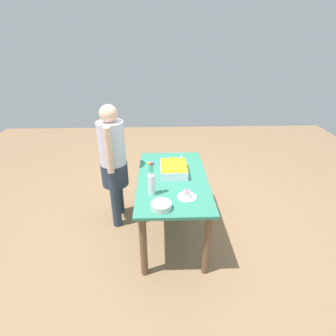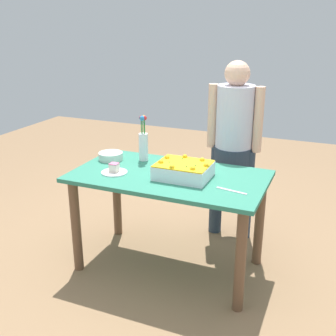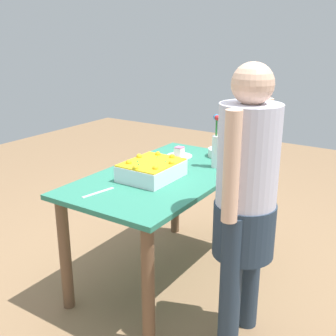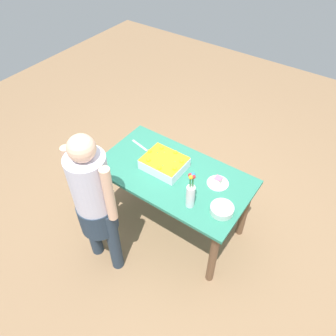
{
  "view_description": "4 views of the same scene",
  "coord_description": "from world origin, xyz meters",
  "views": [
    {
      "loc": [
        -2.48,
        0.13,
        2.16
      ],
      "look_at": [
        0.13,
        0.04,
        0.81
      ],
      "focal_mm": 28.0,
      "sensor_mm": 36.0,
      "label": 1
    },
    {
      "loc": [
        1.08,
        -2.58,
        1.79
      ],
      "look_at": [
        0.02,
        -0.07,
        0.82
      ],
      "focal_mm": 45.0,
      "sensor_mm": 36.0,
      "label": 2
    },
    {
      "loc": [
        2.12,
        1.42,
        1.62
      ],
      "look_at": [
        0.04,
        0.05,
        0.81
      ],
      "focal_mm": 45.0,
      "sensor_mm": 36.0,
      "label": 3
    },
    {
      "loc": [
        -1.12,
        1.68,
        2.83
      ],
      "look_at": [
        0.05,
        0.02,
        0.8
      ],
      "focal_mm": 35.0,
      "sensor_mm": 36.0,
      "label": 4
    }
  ],
  "objects": [
    {
      "name": "flower_vase",
      "position": [
        -0.3,
        0.22,
        0.89
      ],
      "size": [
        0.07,
        0.07,
        0.36
      ],
      "color": "white",
      "rests_on": "dining_table"
    },
    {
      "name": "cake_knife",
      "position": [
        0.49,
        -0.13,
        0.75
      ],
      "size": [
        0.21,
        0.06,
        0.0
      ],
      "primitive_type": "cube",
      "rotation": [
        0.0,
        0.0,
        2.95
      ],
      "color": "silver",
      "rests_on": "dining_table"
    },
    {
      "name": "fruit_bowl",
      "position": [
        -0.55,
        0.13,
        0.78
      ],
      "size": [
        0.19,
        0.19,
        0.06
      ],
      "primitive_type": "cylinder",
      "color": "silver",
      "rests_on": "dining_table"
    },
    {
      "name": "ground_plane",
      "position": [
        0.0,
        0.0,
        0.0
      ],
      "size": [
        8.0,
        8.0,
        0.0
      ],
      "primitive_type": "plane",
      "color": "#906E4D"
    },
    {
      "name": "serving_plate_with_slice",
      "position": [
        -0.37,
        -0.12,
        0.77
      ],
      "size": [
        0.19,
        0.19,
        0.07
      ],
      "color": "white",
      "rests_on": "dining_table"
    },
    {
      "name": "person_standing",
      "position": [
        0.29,
        0.68,
        0.85
      ],
      "size": [
        0.45,
        0.31,
        1.49
      ],
      "rotation": [
        0.0,
        0.0,
        -1.57
      ],
      "color": "#283749",
      "rests_on": "ground_plane"
    },
    {
      "name": "dining_table",
      "position": [
        0.0,
        0.0,
        0.62
      ],
      "size": [
        1.37,
        0.76,
        0.75
      ],
      "color": "#318066",
      "rests_on": "ground_plane"
    },
    {
      "name": "sheet_cake",
      "position": [
        0.12,
        -0.02,
        0.8
      ],
      "size": [
        0.37,
        0.29,
        0.13
      ],
      "color": "white",
      "rests_on": "dining_table"
    }
  ]
}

